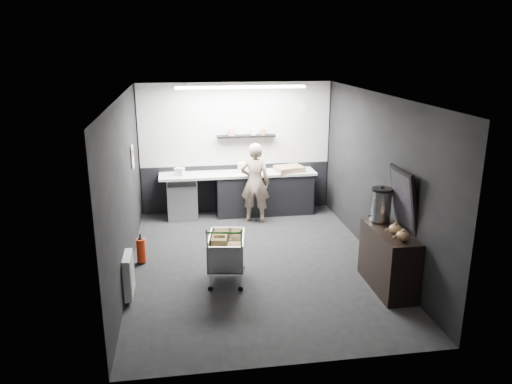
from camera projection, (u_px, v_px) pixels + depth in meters
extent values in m
plane|color=black|center=(256.00, 262.00, 8.18)|extent=(5.50, 5.50, 0.00)
plane|color=silver|center=(256.00, 96.00, 7.41)|extent=(5.50, 5.50, 0.00)
plane|color=black|center=(236.00, 148.00, 10.40)|extent=(5.50, 0.00, 5.50)
plane|color=black|center=(296.00, 254.00, 5.19)|extent=(5.50, 0.00, 5.50)
plane|color=black|center=(125.00, 189.00, 7.50)|extent=(0.00, 5.50, 5.50)
plane|color=black|center=(378.00, 178.00, 8.09)|extent=(0.00, 5.50, 5.50)
cube|color=#B1B2AD|center=(236.00, 124.00, 10.24)|extent=(3.95, 0.02, 1.70)
cube|color=black|center=(236.00, 187.00, 10.62)|extent=(3.95, 0.02, 1.00)
cube|color=black|center=(246.00, 136.00, 10.23)|extent=(1.20, 0.22, 0.04)
cylinder|color=silver|center=(303.00, 108.00, 10.35)|extent=(0.20, 0.03, 0.20)
cube|color=silver|center=(132.00, 157.00, 8.68)|extent=(0.02, 0.30, 0.40)
cube|color=red|center=(132.00, 153.00, 8.66)|extent=(0.02, 0.22, 0.10)
cube|color=silver|center=(128.00, 275.00, 6.95)|extent=(0.10, 0.50, 0.60)
cube|color=white|center=(241.00, 87.00, 9.17)|extent=(2.40, 0.20, 0.04)
cube|color=black|center=(264.00, 194.00, 10.43)|extent=(2.00, 0.56, 0.85)
cube|color=#BBBBB6|center=(238.00, 174.00, 10.22)|extent=(3.20, 0.60, 0.05)
cube|color=#9EA0A5|center=(182.00, 197.00, 10.18)|extent=(0.60, 0.58, 0.85)
cube|color=black|center=(182.00, 185.00, 9.80)|extent=(0.56, 0.02, 0.10)
imported|color=#C3B29A|center=(255.00, 183.00, 9.86)|extent=(0.67, 0.54, 1.60)
cube|color=silver|center=(227.00, 262.00, 7.49)|extent=(0.64, 0.87, 0.02)
cube|color=silver|center=(210.00, 251.00, 7.40)|extent=(0.15, 0.79, 0.42)
cube|color=silver|center=(243.00, 249.00, 7.47)|extent=(0.15, 0.79, 0.42)
cube|color=silver|center=(229.00, 261.00, 7.07)|extent=(0.51, 0.10, 0.42)
cube|color=silver|center=(224.00, 240.00, 7.81)|extent=(0.51, 0.10, 0.42)
cylinder|color=silver|center=(214.00, 282.00, 7.16)|extent=(0.02, 0.02, 0.28)
cylinder|color=silver|center=(244.00, 280.00, 7.22)|extent=(0.02, 0.02, 0.28)
cylinder|color=silver|center=(211.00, 261.00, 7.84)|extent=(0.02, 0.02, 0.28)
cylinder|color=silver|center=(239.00, 259.00, 7.90)|extent=(0.02, 0.02, 0.28)
cylinder|color=#268D26|center=(229.00, 233.00, 6.88)|extent=(0.52, 0.11, 0.03)
cube|color=brown|center=(219.00, 249.00, 7.51)|extent=(0.27, 0.32, 0.36)
cube|color=brown|center=(236.00, 254.00, 7.36)|extent=(0.25, 0.29, 0.32)
cylinder|color=black|center=(214.00, 290.00, 7.19)|extent=(0.08, 0.04, 0.08)
cylinder|color=black|center=(211.00, 268.00, 7.88)|extent=(0.08, 0.04, 0.08)
cylinder|color=black|center=(244.00, 288.00, 7.26)|extent=(0.08, 0.04, 0.08)
cylinder|color=black|center=(239.00, 266.00, 7.94)|extent=(0.08, 0.04, 0.08)
cube|color=black|center=(388.00, 260.00, 7.21)|extent=(0.45, 1.19, 0.89)
cylinder|color=silver|center=(381.00, 206.00, 7.39)|extent=(0.30, 0.30, 0.46)
cylinder|color=black|center=(382.00, 190.00, 7.32)|extent=(0.30, 0.30, 0.04)
sphere|color=black|center=(382.00, 187.00, 7.30)|extent=(0.05, 0.05, 0.05)
ellipsoid|color=brown|center=(395.00, 229.00, 6.92)|extent=(0.18, 0.18, 0.14)
ellipsoid|color=brown|center=(403.00, 236.00, 6.68)|extent=(0.18, 0.18, 0.14)
cube|color=black|center=(404.00, 199.00, 7.03)|extent=(0.20, 0.69, 0.89)
cube|color=black|center=(402.00, 199.00, 7.02)|extent=(0.14, 0.60, 0.76)
cylinder|color=#B1270B|center=(141.00, 250.00, 8.10)|extent=(0.15, 0.15, 0.39)
cone|color=black|center=(140.00, 238.00, 8.03)|extent=(0.10, 0.10, 0.06)
cylinder|color=black|center=(140.00, 236.00, 8.02)|extent=(0.03, 0.03, 0.06)
cube|color=#997051|center=(289.00, 169.00, 10.31)|extent=(0.63, 0.53, 0.11)
cylinder|color=white|center=(243.00, 168.00, 10.20)|extent=(0.21, 0.21, 0.21)
cube|color=silver|center=(180.00, 172.00, 9.97)|extent=(0.22, 0.19, 0.16)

